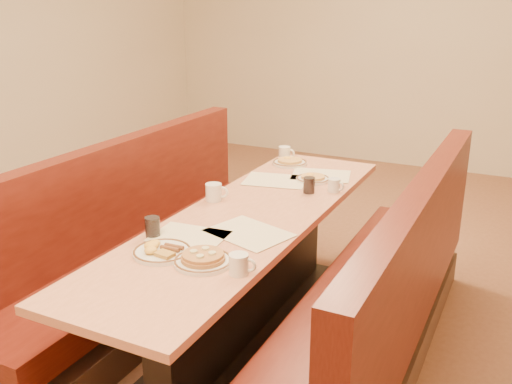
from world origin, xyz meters
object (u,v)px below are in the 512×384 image
at_px(pancake_plate, 203,259).
at_px(coffee_mug_d, 285,153).
at_px(soda_tumbler_near, 153,227).
at_px(soda_tumbler_mid, 309,185).
at_px(coffee_mug_c, 335,185).
at_px(eggs_plate, 161,251).
at_px(coffee_mug_a, 240,264).
at_px(booth_right, 379,309).
at_px(coffee_mug_b, 214,192).
at_px(diner_table, 250,277).
at_px(booth_left, 143,254).

bearing_deg(pancake_plate, coffee_mug_d, 102.14).
xyz_separation_m(soda_tumbler_near, soda_tumbler_mid, (0.44, 0.95, -0.00)).
distance_m(pancake_plate, coffee_mug_c, 1.20).
xyz_separation_m(pancake_plate, eggs_plate, (-0.22, -0.00, -0.00)).
bearing_deg(soda_tumbler_near, coffee_mug_c, 61.48).
bearing_deg(soda_tumbler_mid, coffee_mug_a, -83.43).
height_order(booth_right, coffee_mug_d, booth_right).
distance_m(coffee_mug_a, coffee_mug_b, 0.93).
height_order(coffee_mug_c, coffee_mug_d, coffee_mug_d).
height_order(coffee_mug_a, coffee_mug_d, coffee_mug_d).
distance_m(coffee_mug_b, coffee_mug_d, 1.00).
distance_m(booth_right, coffee_mug_a, 0.90).
xyz_separation_m(diner_table, booth_left, (-0.73, 0.00, -0.01)).
bearing_deg(booth_left, soda_tumbler_near, -46.48).
xyz_separation_m(pancake_plate, soda_tumbler_mid, (0.06, 1.10, 0.03)).
distance_m(diner_table, soda_tumbler_mid, 0.65).
height_order(booth_right, coffee_mug_c, booth_right).
xyz_separation_m(coffee_mug_a, soda_tumbler_mid, (-0.13, 1.11, 0.00)).
bearing_deg(soda_tumbler_near, diner_table, 59.55).
bearing_deg(coffee_mug_c, coffee_mug_d, 147.69).
distance_m(coffee_mug_a, soda_tumbler_mid, 1.12).
relative_size(coffee_mug_b, coffee_mug_d, 1.07).
bearing_deg(coffee_mug_a, eggs_plate, 165.74).
bearing_deg(pancake_plate, booth_left, 142.92).
bearing_deg(coffee_mug_a, booth_right, 43.05).
bearing_deg(eggs_plate, coffee_mug_b, 101.68).
bearing_deg(pancake_plate, coffee_mug_a, -5.33).
distance_m(diner_table, coffee_mug_c, 0.75).
relative_size(coffee_mug_b, soda_tumbler_near, 1.29).
distance_m(booth_right, coffee_mug_d, 1.55).
relative_size(booth_left, soda_tumbler_near, 25.26).
xyz_separation_m(booth_right, coffee_mug_d, (-1.01, 1.10, 0.44)).
bearing_deg(coffee_mug_a, pancake_plate, 162.66).
height_order(coffee_mug_b, coffee_mug_d, coffee_mug_b).
height_order(diner_table, soda_tumbler_near, soda_tumbler_near).
bearing_deg(coffee_mug_d, eggs_plate, -89.93).
height_order(diner_table, coffee_mug_c, coffee_mug_c).
distance_m(diner_table, eggs_plate, 0.75).
xyz_separation_m(coffee_mug_c, soda_tumbler_near, (-0.56, -1.04, 0.01)).
relative_size(eggs_plate, soda_tumbler_near, 2.68).
relative_size(eggs_plate, coffee_mug_b, 2.07).
xyz_separation_m(diner_table, pancake_plate, (0.09, -0.62, 0.40)).
bearing_deg(pancake_plate, booth_right, 44.41).
relative_size(booth_left, coffee_mug_b, 19.56).
xyz_separation_m(eggs_plate, coffee_mug_d, (-0.15, 1.73, 0.03)).
bearing_deg(coffee_mug_d, booth_right, -52.41).
height_order(booth_left, eggs_plate, booth_left).
bearing_deg(eggs_plate, soda_tumbler_mid, 75.69).
bearing_deg(coffee_mug_d, soda_tumbler_mid, -60.43).
distance_m(booth_left, coffee_mug_a, 1.28).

